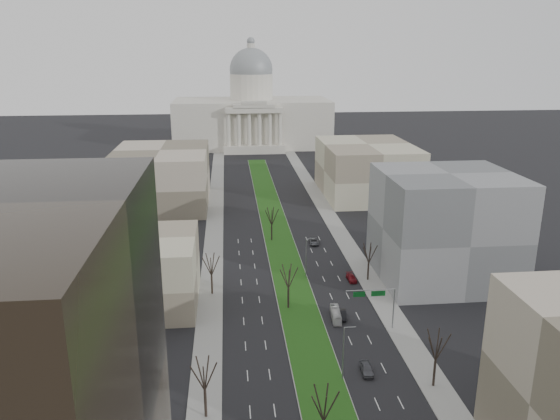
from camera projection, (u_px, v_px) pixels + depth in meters
ground at (279, 240)px, 146.77m from camera, size 600.00×600.00×0.00m
median at (279, 241)px, 145.78m from camera, size 8.00×222.03×0.20m
sidewalk_left at (212, 280)px, 121.28m from camera, size 5.00×330.00×0.15m
sidewalk_right at (366, 274)px, 124.52m from camera, size 5.00×330.00×0.15m
capitol at (252, 115)px, 284.82m from camera, size 80.00×46.00×55.00m
building_beige_left at (131, 272)px, 108.32m from camera, size 26.00×22.00×14.00m
building_grey_right at (445, 227)px, 119.79m from camera, size 28.00×26.00×24.00m
building_far_left at (162, 177)px, 179.11m from camera, size 30.00×40.00×18.00m
building_far_right at (366, 169)px, 190.38m from camera, size 30.00×40.00×18.00m
tree_left_mid at (204, 373)px, 74.49m from camera, size 5.40×5.40×9.72m
tree_left_far at (211, 264)px, 112.70m from camera, size 5.28×5.28×9.50m
tree_right_mid at (437, 345)px, 81.46m from camera, size 5.52×5.52×9.94m
tree_right_far at (369, 253)px, 119.79m from camera, size 5.04×5.04×9.07m
tree_median_a at (324, 403)px, 68.27m from camera, size 5.40×5.40×9.72m
tree_median_b at (288, 276)px, 106.43m from camera, size 5.40×5.40×9.72m
tree_median_c at (272, 216)px, 144.59m from camera, size 5.40×5.40×9.72m
streetlamp_median_b at (344, 352)px, 83.74m from camera, size 1.90×0.20×9.16m
streetlamp_median_c at (306, 257)px, 121.90m from camera, size 1.90×0.20×9.16m
mast_arm_signs at (380, 299)px, 98.61m from camera, size 9.12×0.24×8.09m
car_grey_near at (367, 369)px, 86.71m from camera, size 2.02×4.49×1.50m
car_black at (342, 315)px, 104.34m from camera, size 2.07×4.40×1.39m
car_red at (351, 278)px, 121.17m from camera, size 1.95×4.46×1.28m
car_grey_far at (314, 241)px, 143.86m from camera, size 2.71×5.20×1.40m
box_van at (336, 315)px, 103.91m from camera, size 2.13×6.82×1.87m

